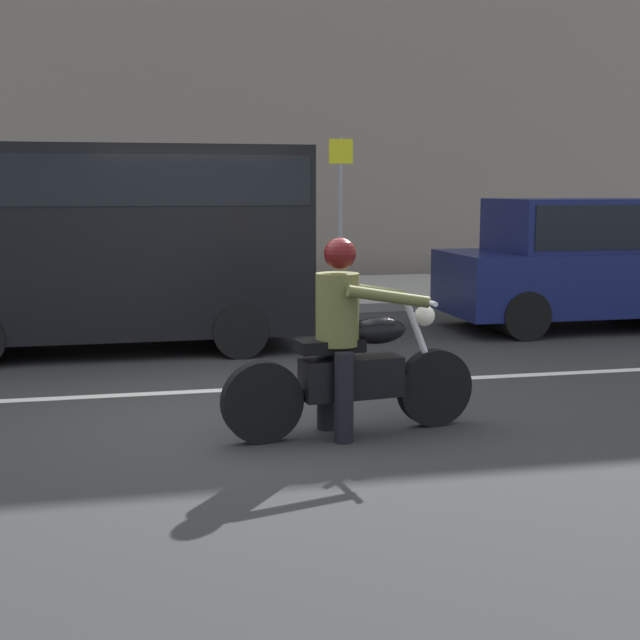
% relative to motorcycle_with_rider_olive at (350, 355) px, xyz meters
% --- Properties ---
extents(ground_plane, '(80.00, 80.00, 0.00)m').
position_rel_motorcycle_with_rider_olive_xyz_m(ground_plane, '(-0.80, 0.84, -0.64)').
color(ground_plane, '#2A2A2A').
extents(sidewalk_slab, '(40.00, 4.40, 0.14)m').
position_rel_motorcycle_with_rider_olive_xyz_m(sidewalk_slab, '(-0.80, 8.84, -0.57)').
color(sidewalk_slab, '#99968E').
rests_on(sidewalk_slab, ground_plane).
extents(building_facade, '(40.00, 1.40, 10.84)m').
position_rel_motorcycle_with_rider_olive_xyz_m(building_facade, '(-0.80, 12.24, 4.78)').
color(building_facade, slate).
rests_on(building_facade, ground_plane).
extents(lane_marking_stripe, '(18.00, 0.14, 0.01)m').
position_rel_motorcycle_with_rider_olive_xyz_m(lane_marking_stripe, '(-0.51, 1.74, -0.64)').
color(lane_marking_stripe, silver).
rests_on(lane_marking_stripe, ground_plane).
extents(motorcycle_with_rider_olive, '(2.11, 0.72, 1.57)m').
position_rel_motorcycle_with_rider_olive_xyz_m(motorcycle_with_rider_olive, '(0.00, 0.00, 0.00)').
color(motorcycle_with_rider_olive, black).
rests_on(motorcycle_with_rider_olive, ground_plane).
extents(parked_van_black, '(4.64, 1.96, 2.43)m').
position_rel_motorcycle_with_rider_olive_xyz_m(parked_van_black, '(-1.88, 4.22, 0.76)').
color(parked_van_black, black).
rests_on(parked_van_black, ground_plane).
extents(parked_hatchback_navy, '(3.73, 1.76, 1.80)m').
position_rel_motorcycle_with_rider_olive_xyz_m(parked_hatchback_navy, '(4.45, 4.51, 0.29)').
color(parked_hatchback_navy, '#11194C').
rests_on(parked_hatchback_navy, ground_plane).
extents(street_sign_post, '(0.44, 0.08, 2.71)m').
position_rel_motorcycle_with_rider_olive_xyz_m(street_sign_post, '(2.17, 9.11, 1.13)').
color(street_sign_post, gray).
rests_on(street_sign_post, sidewalk_slab).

